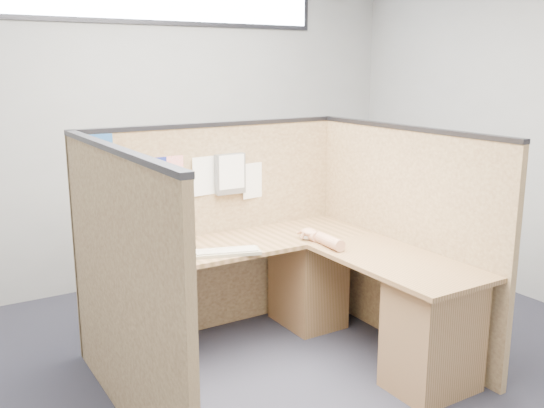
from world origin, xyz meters
TOP-DOWN VIEW (x-y plane):
  - floor at (0.00, 0.00)m, footprint 5.00×5.00m
  - wall_back at (0.00, 2.25)m, footprint 5.00×0.00m
  - clerestory_window at (0.00, 2.23)m, footprint 3.30×0.04m
  - cubicle_partitions at (0.00, 0.43)m, footprint 2.06×1.83m
  - l_desk at (0.18, 0.29)m, footprint 1.95×1.75m
  - laptop at (-0.42, 0.88)m, footprint 0.33×0.34m
  - keyboard at (-0.19, 0.48)m, footprint 0.46×0.28m
  - mouse at (0.46, 0.48)m, footprint 0.13×0.09m
  - hand_forearm at (0.47, 0.33)m, footprint 0.12×0.42m
  - blue_poster at (-0.83, 0.97)m, footprint 0.18×0.02m
  - american_flag at (-0.39, 0.96)m, footprint 0.21×0.01m
  - file_holder at (0.09, 0.94)m, footprint 0.23×0.05m
  - paper_left at (-0.09, 0.97)m, footprint 0.22×0.03m
  - paper_right at (0.31, 0.97)m, footprint 0.21×0.03m

SIDE VIEW (x-z plane):
  - floor at x=0.00m, z-range 0.00..0.00m
  - l_desk at x=0.18m, z-range 0.03..0.76m
  - keyboard at x=-0.19m, z-range 0.73..0.76m
  - mouse at x=0.46m, z-range 0.73..0.78m
  - cubicle_partitions at x=0.00m, z-range 0.00..1.53m
  - hand_forearm at x=0.47m, z-range 0.73..0.82m
  - laptop at x=-0.42m, z-range 0.68..0.89m
  - paper_right at x=0.31m, z-range 0.96..1.22m
  - paper_left at x=-0.09m, z-range 1.02..1.30m
  - file_holder at x=0.09m, z-range 1.02..1.31m
  - american_flag at x=-0.39m, z-range 1.06..1.42m
  - blue_poster at x=-0.83m, z-range 1.26..1.50m
  - wall_back at x=0.00m, z-range -1.10..3.90m
  - clerestory_window at x=0.00m, z-range 2.26..2.64m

